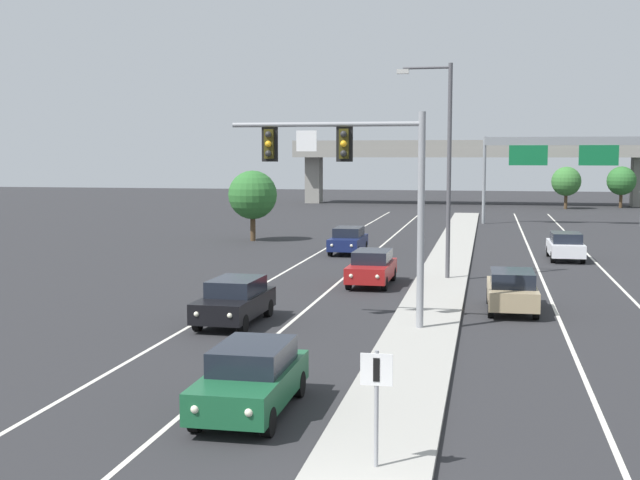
{
  "coord_description": "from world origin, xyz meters",
  "views": [
    {
      "loc": [
        2.09,
        -12.25,
        5.93
      ],
      "look_at": [
        -3.2,
        14.12,
        3.2
      ],
      "focal_mm": 47.17,
      "sensor_mm": 36.0,
      "label": 1
    }
  ],
  "objects_px": {
    "car_oncoming_black": "(235,300)",
    "car_receding_white": "(565,246)",
    "overhead_signal_mast": "(359,174)",
    "tree_far_left_b": "(253,195)",
    "car_oncoming_red": "(372,267)",
    "tree_far_right_b": "(621,181)",
    "car_oncoming_green": "(251,378)",
    "highway_sign_gantry": "(563,152)",
    "street_lamp_median": "(444,158)",
    "car_oncoming_navy": "(348,240)",
    "car_receding_tan": "(512,290)",
    "median_sign_post": "(376,391)",
    "tree_far_right_c": "(566,181)"
  },
  "relations": [
    {
      "from": "median_sign_post",
      "to": "street_lamp_median",
      "type": "distance_m",
      "value": 25.03
    },
    {
      "from": "car_oncoming_red",
      "to": "car_receding_white",
      "type": "xyz_separation_m",
      "value": [
        9.5,
        11.25,
        0.0
      ]
    },
    {
      "from": "car_oncoming_red",
      "to": "highway_sign_gantry",
      "type": "xyz_separation_m",
      "value": [
        11.27,
        35.98,
        5.34
      ]
    },
    {
      "from": "car_oncoming_navy",
      "to": "tree_far_left_b",
      "type": "bearing_deg",
      "value": 141.56
    },
    {
      "from": "car_receding_white",
      "to": "tree_far_left_b",
      "type": "xyz_separation_m",
      "value": [
        -20.29,
        6.85,
        2.35
      ]
    },
    {
      "from": "tree_far_left_b",
      "to": "tree_far_right_b",
      "type": "distance_m",
      "value": 52.87
    },
    {
      "from": "street_lamp_median",
      "to": "highway_sign_gantry",
      "type": "relative_size",
      "value": 0.75
    },
    {
      "from": "car_oncoming_black",
      "to": "car_receding_white",
      "type": "xyz_separation_m",
      "value": [
        13.04,
        20.92,
        0.0
      ]
    },
    {
      "from": "car_receding_white",
      "to": "car_receding_tan",
      "type": "bearing_deg",
      "value": -101.48
    },
    {
      "from": "median_sign_post",
      "to": "car_oncoming_red",
      "type": "distance_m",
      "value": 22.97
    },
    {
      "from": "car_oncoming_navy",
      "to": "highway_sign_gantry",
      "type": "height_order",
      "value": "highway_sign_gantry"
    },
    {
      "from": "car_oncoming_navy",
      "to": "car_oncoming_black",
      "type": "bearing_deg",
      "value": -91.21
    },
    {
      "from": "car_oncoming_navy",
      "to": "tree_far_right_b",
      "type": "bearing_deg",
      "value": 65.13
    },
    {
      "from": "car_receding_white",
      "to": "car_oncoming_black",
      "type": "bearing_deg",
      "value": -121.94
    },
    {
      "from": "car_oncoming_green",
      "to": "tree_far_left_b",
      "type": "height_order",
      "value": "tree_far_left_b"
    },
    {
      "from": "car_oncoming_black",
      "to": "tree_far_right_b",
      "type": "relative_size",
      "value": 0.97
    },
    {
      "from": "car_oncoming_black",
      "to": "car_oncoming_red",
      "type": "distance_m",
      "value": 10.3
    },
    {
      "from": "median_sign_post",
      "to": "highway_sign_gantry",
      "type": "height_order",
      "value": "highway_sign_gantry"
    },
    {
      "from": "car_oncoming_red",
      "to": "car_oncoming_navy",
      "type": "distance_m",
      "value": 12.37
    },
    {
      "from": "car_receding_tan",
      "to": "car_oncoming_red",
      "type": "bearing_deg",
      "value": 138.4
    },
    {
      "from": "highway_sign_gantry",
      "to": "car_oncoming_green",
      "type": "bearing_deg",
      "value": -101.58
    },
    {
      "from": "street_lamp_median",
      "to": "car_oncoming_navy",
      "type": "distance_m",
      "value": 12.81
    },
    {
      "from": "car_receding_white",
      "to": "highway_sign_gantry",
      "type": "bearing_deg",
      "value": 85.9
    },
    {
      "from": "car_receding_white",
      "to": "tree_far_right_c",
      "type": "height_order",
      "value": "tree_far_right_c"
    },
    {
      "from": "overhead_signal_mast",
      "to": "street_lamp_median",
      "type": "bearing_deg",
      "value": 79.37
    },
    {
      "from": "car_oncoming_red",
      "to": "tree_far_right_b",
      "type": "xyz_separation_m",
      "value": [
        19.76,
        61.25,
        2.21
      ]
    },
    {
      "from": "highway_sign_gantry",
      "to": "street_lamp_median",
      "type": "bearing_deg",
      "value": -103.47
    },
    {
      "from": "highway_sign_gantry",
      "to": "tree_far_left_b",
      "type": "distance_m",
      "value": 28.56
    },
    {
      "from": "car_oncoming_red",
      "to": "tree_far_right_b",
      "type": "height_order",
      "value": "tree_far_right_b"
    },
    {
      "from": "median_sign_post",
      "to": "tree_far_left_b",
      "type": "distance_m",
      "value": 43.2
    },
    {
      "from": "car_oncoming_green",
      "to": "highway_sign_gantry",
      "type": "bearing_deg",
      "value": 78.42
    },
    {
      "from": "car_oncoming_navy",
      "to": "car_receding_white",
      "type": "xyz_separation_m",
      "value": [
        12.58,
        -0.73,
        0.0
      ]
    },
    {
      "from": "car_oncoming_navy",
      "to": "car_receding_white",
      "type": "distance_m",
      "value": 12.61
    },
    {
      "from": "car_receding_tan",
      "to": "tree_far_left_b",
      "type": "xyz_separation_m",
      "value": [
        -16.91,
        23.53,
        2.35
      ]
    },
    {
      "from": "highway_sign_gantry",
      "to": "tree_far_right_c",
      "type": "height_order",
      "value": "highway_sign_gantry"
    },
    {
      "from": "tree_far_left_b",
      "to": "car_receding_tan",
      "type": "bearing_deg",
      "value": -54.3
    },
    {
      "from": "car_receding_tan",
      "to": "car_receding_white",
      "type": "relative_size",
      "value": 1.0
    },
    {
      "from": "car_oncoming_green",
      "to": "tree_far_left_b",
      "type": "relative_size",
      "value": 0.92
    },
    {
      "from": "car_oncoming_navy",
      "to": "car_oncoming_red",
      "type": "bearing_deg",
      "value": -75.56
    },
    {
      "from": "car_oncoming_green",
      "to": "tree_far_right_c",
      "type": "xyz_separation_m",
      "value": [
        13.64,
        77.72,
        2.21
      ]
    },
    {
      "from": "overhead_signal_mast",
      "to": "median_sign_post",
      "type": "xyz_separation_m",
      "value": [
        2.31,
        -12.9,
        -3.72
      ]
    },
    {
      "from": "street_lamp_median",
      "to": "tree_far_right_b",
      "type": "height_order",
      "value": "street_lamp_median"
    },
    {
      "from": "overhead_signal_mast",
      "to": "highway_sign_gantry",
      "type": "relative_size",
      "value": 0.54
    },
    {
      "from": "tree_far_right_b",
      "to": "median_sign_post",
      "type": "bearing_deg",
      "value": -101.15
    },
    {
      "from": "overhead_signal_mast",
      "to": "car_receding_tan",
      "type": "xyz_separation_m",
      "value": [
        5.21,
        4.41,
        -4.48
      ]
    },
    {
      "from": "car_oncoming_green",
      "to": "car_oncoming_black",
      "type": "relative_size",
      "value": 0.99
    },
    {
      "from": "overhead_signal_mast",
      "to": "tree_far_left_b",
      "type": "height_order",
      "value": "overhead_signal_mast"
    },
    {
      "from": "car_oncoming_red",
      "to": "tree_far_right_b",
      "type": "distance_m",
      "value": 64.39
    },
    {
      "from": "car_receding_white",
      "to": "street_lamp_median",
      "type": "bearing_deg",
      "value": -124.44
    },
    {
      "from": "car_oncoming_black",
      "to": "car_oncoming_red",
      "type": "relative_size",
      "value": 1.0
    }
  ]
}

